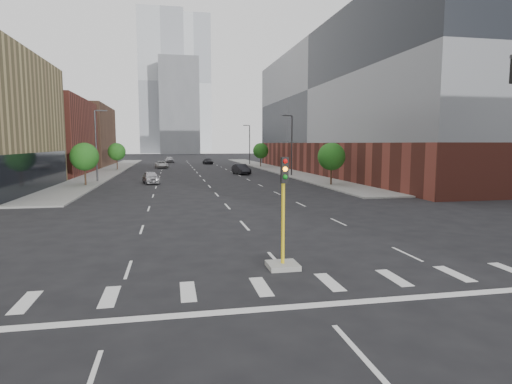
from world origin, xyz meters
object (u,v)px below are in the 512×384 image
object	(u,v)px
car_far_left	(161,165)
median_traffic_signal	(283,244)
car_near_left	(151,177)
car_mid_right	(241,169)
car_distant	(169,159)
car_deep_right	(208,161)

from	to	relation	value
car_far_left	median_traffic_signal	bearing A→B (deg)	-91.86
car_near_left	car_far_left	distance (m)	33.38
car_mid_right	car_distant	world-z (taller)	car_mid_right
car_far_left	car_deep_right	bearing A→B (deg)	48.25
car_near_left	car_far_left	bearing A→B (deg)	79.67
car_mid_right	car_far_left	distance (m)	23.85
car_far_left	car_distant	world-z (taller)	car_distant
car_near_left	car_distant	distance (m)	57.76
car_near_left	car_deep_right	world-z (taller)	car_near_left
car_mid_right	car_distant	distance (m)	45.90
median_traffic_signal	car_near_left	bearing A→B (deg)	100.06
car_mid_right	car_distant	xyz separation A→B (m)	(-11.38, 44.47, -0.01)
car_deep_right	car_mid_right	bearing A→B (deg)	-91.68
car_deep_right	car_distant	distance (m)	13.01
car_mid_right	median_traffic_signal	bearing A→B (deg)	-107.26
car_near_left	car_mid_right	distance (m)	18.85
car_mid_right	car_deep_right	xyz separation A→B (m)	(-2.32, 35.13, -0.13)
car_near_left	car_mid_right	bearing A→B (deg)	35.38
car_far_left	car_distant	size ratio (longest dim) A/B	1.05
car_distant	median_traffic_signal	bearing A→B (deg)	-95.31
median_traffic_signal	car_deep_right	world-z (taller)	median_traffic_signal
median_traffic_signal	car_deep_right	bearing A→B (deg)	87.13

